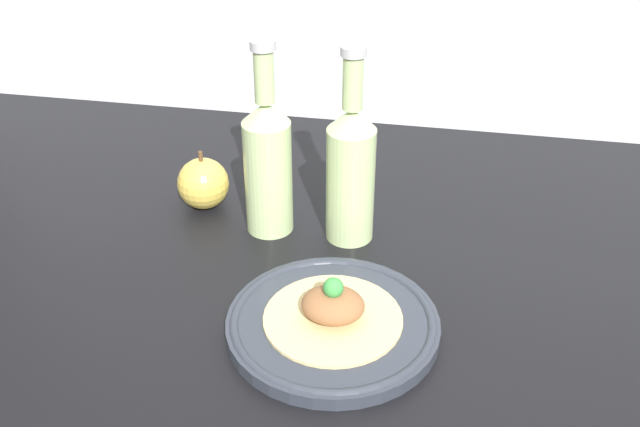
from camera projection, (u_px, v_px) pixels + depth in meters
ground_plane at (377, 318)px, 93.69cm from camera, size 180.00×110.00×4.00cm
plate at (333, 324)px, 88.02cm from camera, size 25.25×25.25×2.03cm
plated_food at (333, 309)px, 86.84cm from camera, size 16.44×16.44×5.98cm
cider_bottle_left at (268, 161)px, 101.77cm from camera, size 6.63×6.63×27.78cm
cider_bottle_right at (351, 169)px, 100.00cm from camera, size 6.63×6.63×27.78cm
apple at (203, 183)px, 110.47cm from camera, size 7.65×7.65×9.12cm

